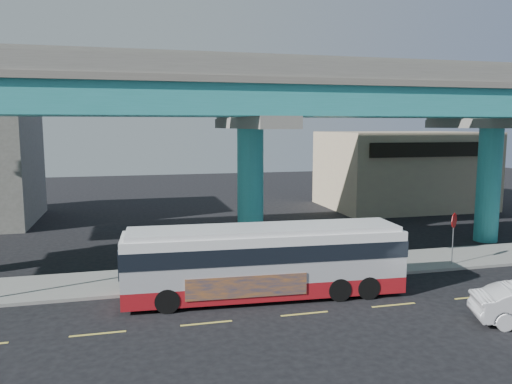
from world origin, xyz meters
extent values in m
plane|color=black|center=(0.00, 0.00, 0.00)|extent=(120.00, 120.00, 0.00)
cube|color=gray|center=(0.00, 5.50, 0.07)|extent=(70.00, 4.00, 0.15)
cube|color=#D8C64C|center=(-8.00, -0.30, 0.01)|extent=(2.00, 0.12, 0.01)
cube|color=#D8C64C|center=(-4.00, -0.30, 0.01)|extent=(2.00, 0.12, 0.01)
cube|color=#D8C64C|center=(0.00, -0.30, 0.01)|extent=(2.00, 0.12, 0.01)
cube|color=#D8C64C|center=(4.00, -0.30, 0.01)|extent=(2.00, 0.12, 0.01)
cube|color=#D8C64C|center=(8.00, -0.30, 0.01)|extent=(2.00, 0.12, 0.01)
cylinder|color=teal|center=(0.00, 9.00, 3.70)|extent=(1.50, 1.50, 7.40)
cube|color=gray|center=(0.00, 9.00, 7.70)|extent=(2.00, 12.00, 0.60)
cube|color=gray|center=(0.00, 12.50, 8.60)|extent=(1.80, 5.00, 1.20)
cylinder|color=teal|center=(16.00, 9.00, 3.70)|extent=(1.50, 1.50, 7.40)
cube|color=gray|center=(16.00, 9.00, 7.70)|extent=(2.00, 12.00, 0.60)
cube|color=gray|center=(16.00, 12.50, 8.60)|extent=(1.80, 5.00, 1.20)
cube|color=teal|center=(0.00, 5.50, 8.70)|extent=(52.00, 5.00, 1.40)
cube|color=gray|center=(0.00, 5.50, 9.55)|extent=(52.00, 5.40, 0.30)
cube|color=gray|center=(0.00, 3.00, 10.10)|extent=(52.00, 0.25, 0.80)
cube|color=gray|center=(0.00, 8.00, 10.10)|extent=(52.00, 0.25, 0.80)
cube|color=teal|center=(0.00, 12.50, 9.90)|extent=(52.00, 5.00, 1.40)
cube|color=gray|center=(0.00, 12.50, 10.75)|extent=(52.00, 5.40, 0.30)
cube|color=gray|center=(0.00, 10.00, 11.30)|extent=(52.00, 0.25, 0.80)
cube|color=gray|center=(0.00, 15.00, 11.30)|extent=(52.00, 0.25, 0.80)
cube|color=tan|center=(18.00, 23.00, 3.50)|extent=(14.00, 10.00, 7.00)
cube|color=black|center=(18.00, 17.90, 5.60)|extent=(12.00, 0.25, 1.20)
cube|color=maroon|center=(-1.03, 2.10, 0.56)|extent=(12.37, 3.29, 0.71)
cube|color=silver|center=(-1.03, 2.10, 1.68)|extent=(12.37, 3.29, 1.53)
cube|color=black|center=(-1.03, 2.10, 2.19)|extent=(12.44, 3.35, 0.71)
cube|color=silver|center=(-1.03, 2.10, 2.76)|extent=(12.37, 3.29, 0.41)
cube|color=silver|center=(-1.03, 2.10, 3.06)|extent=(11.96, 3.02, 0.20)
cube|color=black|center=(5.10, 1.75, 2.04)|extent=(0.19, 2.35, 1.22)
cube|color=black|center=(-7.16, 2.45, 2.04)|extent=(0.19, 2.35, 1.22)
cube|color=navy|center=(-2.12, 0.83, 0.94)|extent=(5.10, 0.34, 0.92)
cylinder|color=black|center=(-5.38, 1.17, 0.51)|extent=(1.04, 0.36, 1.02)
cylinder|color=black|center=(-5.24, 3.51, 0.51)|extent=(1.04, 0.36, 1.02)
cylinder|color=black|center=(1.96, 0.75, 0.51)|extent=(1.04, 0.36, 1.02)
cylinder|color=black|center=(2.09, 3.10, 0.51)|extent=(1.04, 0.36, 1.02)
cylinder|color=black|center=(3.28, 0.68, 0.51)|extent=(1.04, 0.36, 1.02)
cylinder|color=black|center=(3.42, 3.02, 0.51)|extent=(1.04, 0.36, 1.02)
cylinder|color=gray|center=(10.02, 4.20, 1.37)|extent=(0.06, 0.06, 2.45)
cylinder|color=#B20A0A|center=(10.02, 4.17, 2.54)|extent=(0.70, 0.53, 0.85)
camera|label=1|loc=(-6.67, -18.56, 7.55)|focal=35.00mm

